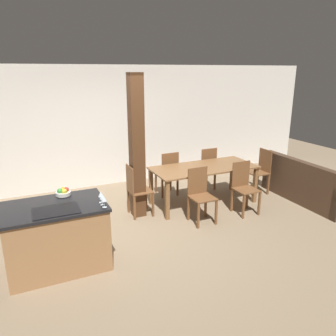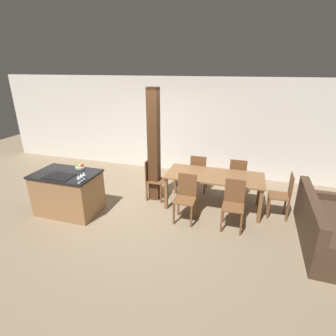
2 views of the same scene
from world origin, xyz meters
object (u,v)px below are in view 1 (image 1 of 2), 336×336
Objects in this scene: dining_table at (204,171)px; dining_chair_head_end at (136,189)px; fruit_bowl at (63,192)px; dining_chair_near_left at (200,194)px; dining_chair_foot_end at (260,170)px; wine_glass_near at (104,199)px; dining_chair_far_right at (206,167)px; wine_glass_far at (101,194)px; kitchen_island at (57,236)px; timber_post at (137,148)px; wine_glass_middle at (102,197)px; couch at (310,186)px; dining_chair_far_left at (168,173)px; dining_chair_near_right at (244,186)px.

dining_chair_head_end is at bearing 180.00° from dining_table.
dining_chair_near_left is at bearing 3.46° from fruit_bowl.
wine_glass_near is at bearing -68.57° from dining_chair_foot_end.
dining_chair_foot_end is (2.82, 0.00, 0.00)m from dining_chair_head_end.
dining_chair_near_left is at bearing 55.68° from dining_chair_far_right.
wine_glass_far reaches higher than dining_chair_head_end.
timber_post reaches higher than kitchen_island.
kitchen_island is at bearing 154.98° from wine_glass_middle.
timber_post is at bearing 30.92° from fruit_bowl.
dining_chair_near_left reaches higher than dining_table.
fruit_bowl is at bearing 122.61° from wine_glass_near.
couch is at bearing -1.85° from dining_chair_near_left.
wine_glass_far reaches higher than dining_chair_far_left.
wine_glass_far is at bearing -126.36° from timber_post.
dining_chair_far_right is at bearing -125.83° from dining_chair_foot_end.
timber_post reaches higher than dining_chair_far_right.
timber_post is at bearing 78.69° from couch.
dining_chair_far_left is 1.00× the size of dining_chair_foot_end.
wine_glass_far reaches higher than dining_table.
dining_chair_head_end is at bearing 56.19° from wine_glass_middle.
kitchen_island is at bearing 28.03° from dining_chair_far_right.
dining_chair_far_left is (-0.47, 0.68, -0.17)m from dining_table.
dining_chair_near_left and dining_chair_far_right have the same top height.
dining_chair_foot_end is 0.48× the size of couch.
timber_post reaches higher than dining_chair_head_end.
dining_chair_near_left is at bearing 10.08° from kitchen_island.
dining_chair_far_right is at bearing 36.41° from wine_glass_middle.
timber_post reaches higher than wine_glass_far.
dining_chair_foot_end is 1.04m from couch.
fruit_bowl is 1.32× the size of wine_glass_far.
dining_chair_far_right is at bearing 49.42° from couch.
fruit_bowl is 0.10× the size of dining_table.
wine_glass_middle is (0.00, 0.09, 0.00)m from wine_glass_near.
dining_chair_foot_end is at bearing 21.43° from wine_glass_near.
timber_post is at bearing 36.60° from dining_chair_far_left.
dining_chair_near_right is at bearing 0.00° from dining_chair_near_left.
dining_chair_far_right is 2.11m from timber_post.
dining_chair_far_left is (-0.93, 1.36, 0.00)m from dining_chair_near_right.
dining_table is 2.16× the size of dining_chair_head_end.
timber_post is at bearing 20.17° from dining_chair_far_right.
dining_table is at bearing 55.68° from dining_chair_far_right.
wine_glass_near is 2.90m from dining_chair_far_left.
dining_chair_near_right is (0.93, 0.00, 0.00)m from dining_chair_near_left.
dining_chair_far_right and dining_chair_head_end have the same top height.
dining_chair_near_left is at bearing 20.61° from wine_glass_middle.
dining_chair_far_right is 2.18m from couch.
wine_glass_middle is at bearing -90.00° from wine_glass_far.
wine_glass_near is 0.08× the size of couch.
dining_chair_head_end is (1.34, 0.82, -0.45)m from fruit_bowl.
kitchen_island reaches higher than couch.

